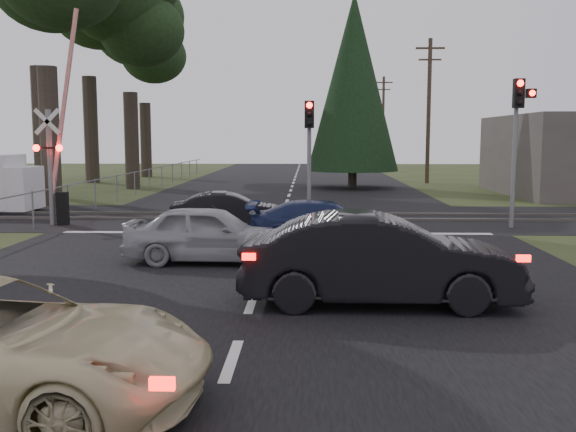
{
  "coord_description": "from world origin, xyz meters",
  "views": [
    {
      "loc": [
        1.0,
        -11.01,
        2.89
      ],
      "look_at": [
        0.57,
        1.92,
        1.3
      ],
      "focal_mm": 40.0,
      "sensor_mm": 36.0,
      "label": 1
    }
  ],
  "objects_px": {
    "utility_pole_mid": "(429,108)",
    "traffic_signal_right": "(518,124)",
    "crossing_signal": "(57,163)",
    "traffic_signal_center": "(309,140)",
    "silver_car": "(210,234)",
    "utility_pole_far": "(383,119)",
    "dark_hatchback": "(379,260)",
    "dark_car_far": "(229,211)",
    "blue_sedan": "(327,224)"
  },
  "relations": [
    {
      "from": "utility_pole_mid",
      "to": "traffic_signal_right",
      "type": "bearing_deg",
      "value": -92.66
    },
    {
      "from": "crossing_signal",
      "to": "traffic_signal_center",
      "type": "distance_m",
      "value": 8.36
    },
    {
      "from": "silver_car",
      "to": "utility_pole_far",
      "type": "bearing_deg",
      "value": -8.82
    },
    {
      "from": "traffic_signal_right",
      "to": "silver_car",
      "type": "xyz_separation_m",
      "value": [
        -8.85,
        -5.88,
        -2.65
      ]
    },
    {
      "from": "utility_pole_far",
      "to": "traffic_signal_right",
      "type": "bearing_deg",
      "value": -91.2
    },
    {
      "from": "traffic_signal_right",
      "to": "traffic_signal_center",
      "type": "xyz_separation_m",
      "value": [
        -6.55,
        1.2,
        -0.51
      ]
    },
    {
      "from": "utility_pole_mid",
      "to": "silver_car",
      "type": "height_order",
      "value": "utility_pole_mid"
    },
    {
      "from": "crossing_signal",
      "to": "dark_hatchback",
      "type": "xyz_separation_m",
      "value": [
        9.49,
        -9.86,
        -1.27
      ]
    },
    {
      "from": "traffic_signal_right",
      "to": "silver_car",
      "type": "height_order",
      "value": "traffic_signal_right"
    },
    {
      "from": "utility_pole_mid",
      "to": "dark_car_far",
      "type": "relative_size",
      "value": 2.51
    },
    {
      "from": "crossing_signal",
      "to": "dark_hatchback",
      "type": "height_order",
      "value": "crossing_signal"
    },
    {
      "from": "traffic_signal_right",
      "to": "traffic_signal_center",
      "type": "height_order",
      "value": "traffic_signal_right"
    },
    {
      "from": "utility_pole_mid",
      "to": "dark_hatchback",
      "type": "xyz_separation_m",
      "value": [
        -6.28,
        -30.07,
        -3.94
      ]
    },
    {
      "from": "utility_pole_far",
      "to": "silver_car",
      "type": "height_order",
      "value": "utility_pole_far"
    },
    {
      "from": "utility_pole_mid",
      "to": "dark_hatchback",
      "type": "height_order",
      "value": "utility_pole_mid"
    },
    {
      "from": "traffic_signal_right",
      "to": "traffic_signal_center",
      "type": "distance_m",
      "value": 6.68
    },
    {
      "from": "traffic_signal_right",
      "to": "dark_hatchback",
      "type": "xyz_separation_m",
      "value": [
        -5.33,
        -9.55,
        -2.53
      ]
    },
    {
      "from": "traffic_signal_right",
      "to": "dark_hatchback",
      "type": "height_order",
      "value": "traffic_signal_right"
    },
    {
      "from": "dark_hatchback",
      "to": "dark_car_far",
      "type": "bearing_deg",
      "value": 23.4
    },
    {
      "from": "crossing_signal",
      "to": "utility_pole_far",
      "type": "relative_size",
      "value": 0.77
    },
    {
      "from": "crossing_signal",
      "to": "utility_pole_far",
      "type": "bearing_deg",
      "value": 70.77
    },
    {
      "from": "dark_car_far",
      "to": "silver_car",
      "type": "bearing_deg",
      "value": 177.33
    },
    {
      "from": "dark_hatchback",
      "to": "utility_pole_mid",
      "type": "bearing_deg",
      "value": -11.09
    },
    {
      "from": "crossing_signal",
      "to": "traffic_signal_center",
      "type": "bearing_deg",
      "value": 6.15
    },
    {
      "from": "crossing_signal",
      "to": "utility_pole_mid",
      "type": "distance_m",
      "value": 25.78
    },
    {
      "from": "silver_car",
      "to": "blue_sedan",
      "type": "xyz_separation_m",
      "value": [
        2.77,
        2.24,
        -0.06
      ]
    },
    {
      "from": "utility_pole_mid",
      "to": "dark_car_far",
      "type": "height_order",
      "value": "utility_pole_mid"
    },
    {
      "from": "silver_car",
      "to": "dark_car_far",
      "type": "relative_size",
      "value": 1.09
    },
    {
      "from": "traffic_signal_center",
      "to": "utility_pole_mid",
      "type": "distance_m",
      "value": 20.82
    },
    {
      "from": "silver_car",
      "to": "dark_car_far",
      "type": "xyz_separation_m",
      "value": [
        -0.2,
        5.22,
        -0.08
      ]
    },
    {
      "from": "traffic_signal_right",
      "to": "dark_car_far",
      "type": "bearing_deg",
      "value": -175.85
    },
    {
      "from": "utility_pole_mid",
      "to": "blue_sedan",
      "type": "relative_size",
      "value": 2.14
    },
    {
      "from": "utility_pole_far",
      "to": "dark_hatchback",
      "type": "xyz_separation_m",
      "value": [
        -6.28,
        -55.07,
        -3.94
      ]
    },
    {
      "from": "utility_pole_mid",
      "to": "utility_pole_far",
      "type": "relative_size",
      "value": 1.0
    },
    {
      "from": "crossing_signal",
      "to": "traffic_signal_center",
      "type": "height_order",
      "value": "crossing_signal"
    },
    {
      "from": "utility_pole_far",
      "to": "dark_car_far",
      "type": "distance_m",
      "value": 47.43
    },
    {
      "from": "utility_pole_mid",
      "to": "utility_pole_far",
      "type": "height_order",
      "value": "same"
    },
    {
      "from": "crossing_signal",
      "to": "traffic_signal_center",
      "type": "xyz_separation_m",
      "value": [
        8.27,
        0.89,
        0.75
      ]
    },
    {
      "from": "traffic_signal_center",
      "to": "blue_sedan",
      "type": "relative_size",
      "value": 0.97
    },
    {
      "from": "crossing_signal",
      "to": "utility_pole_far",
      "type": "xyz_separation_m",
      "value": [
        15.77,
        45.21,
        2.67
      ]
    },
    {
      "from": "crossing_signal",
      "to": "blue_sedan",
      "type": "distance_m",
      "value": 9.7
    },
    {
      "from": "traffic_signal_right",
      "to": "silver_car",
      "type": "relative_size",
      "value": 1.2
    },
    {
      "from": "traffic_signal_right",
      "to": "utility_pole_mid",
      "type": "height_order",
      "value": "utility_pole_mid"
    },
    {
      "from": "traffic_signal_right",
      "to": "utility_pole_far",
      "type": "xyz_separation_m",
      "value": [
        0.95,
        45.53,
        1.41
      ]
    },
    {
      "from": "silver_car",
      "to": "blue_sedan",
      "type": "height_order",
      "value": "silver_car"
    },
    {
      "from": "blue_sedan",
      "to": "traffic_signal_center",
      "type": "bearing_deg",
      "value": 5.92
    },
    {
      "from": "silver_car",
      "to": "utility_pole_mid",
      "type": "bearing_deg",
      "value": -18.39
    },
    {
      "from": "traffic_signal_right",
      "to": "blue_sedan",
      "type": "xyz_separation_m",
      "value": [
        -6.08,
        -3.63,
        -2.7
      ]
    },
    {
      "from": "traffic_signal_right",
      "to": "utility_pole_far",
      "type": "bearing_deg",
      "value": 88.8
    },
    {
      "from": "utility_pole_mid",
      "to": "silver_car",
      "type": "bearing_deg",
      "value": -110.36
    }
  ]
}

